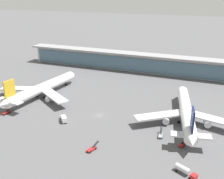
% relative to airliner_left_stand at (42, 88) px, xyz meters
% --- Properties ---
extents(ground_plane, '(1200.00, 1200.00, 0.00)m').
position_rel_airliner_left_stand_xyz_m(ground_plane, '(43.89, -10.60, -5.68)').
color(ground_plane, '#515154').
extents(airliner_left_stand, '(51.81, 67.78, 18.05)m').
position_rel_airliner_left_stand_xyz_m(airliner_left_stand, '(0.00, 0.00, 0.00)').
color(airliner_left_stand, white).
rests_on(airliner_left_stand, ground).
extents(airliner_centre_stand, '(51.04, 67.31, 18.05)m').
position_rel_airliner_left_stand_xyz_m(airliner_centre_stand, '(87.99, -1.68, 0.00)').
color(airliner_centre_stand, white).
rests_on(airliner_centre_stand, ground).
extents(service_truck_near_nose_grey, '(2.57, 6.93, 2.70)m').
position_rel_airliner_left_stand_xyz_m(service_truck_near_nose_grey, '(79.45, -20.50, -4.88)').
color(service_truck_near_nose_grey, gray).
rests_on(service_truck_near_nose_grey, ground).
extents(service_truck_under_wing_red, '(2.07, 6.84, 2.70)m').
position_rel_airliner_left_stand_xyz_m(service_truck_under_wing_red, '(-3.69, -27.62, -4.88)').
color(service_truck_under_wing_red, '#B21E1E').
rests_on(service_truck_under_wing_red, ground).
extents(service_truck_mid_apron_grey, '(6.62, 6.94, 3.10)m').
position_rel_airliner_left_stand_xyz_m(service_truck_mid_apron_grey, '(30.22, -24.05, -3.99)').
color(service_truck_mid_apron_grey, gray).
rests_on(service_truck_mid_apron_grey, ground).
extents(service_truck_by_tail_red, '(2.44, 3.23, 2.05)m').
position_rel_airliner_left_stand_xyz_m(service_truck_by_tail_red, '(89.86, -25.60, -4.81)').
color(service_truck_by_tail_red, '#B21E1E').
rests_on(service_truck_by_tail_red, ground).
extents(service_truck_on_taxiway_red, '(3.32, 6.90, 2.70)m').
position_rel_airliner_left_stand_xyz_m(service_truck_on_taxiway_red, '(55.18, -42.61, -4.88)').
color(service_truck_on_taxiway_red, '#B21E1E').
rests_on(service_truck_on_taxiway_red, ground).
extents(service_truck_at_far_stand_red, '(8.70, 5.86, 2.95)m').
position_rel_airliner_left_stand_xyz_m(service_truck_at_far_stand_red, '(93.59, -44.02, -3.98)').
color(service_truck_at_far_stand_red, '#B21E1E').
rests_on(service_truck_at_far_stand_red, ground).
extents(terminal_building, '(204.26, 12.80, 15.20)m').
position_rel_airliner_left_stand_xyz_m(terminal_building, '(43.89, 76.57, 2.18)').
color(terminal_building, beige).
rests_on(terminal_building, ground).
extents(safety_cone_alpha, '(0.62, 0.62, 0.70)m').
position_rel_airliner_left_stand_xyz_m(safety_cone_alpha, '(4.29, -20.83, -5.37)').
color(safety_cone_alpha, orange).
rests_on(safety_cone_alpha, ground).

